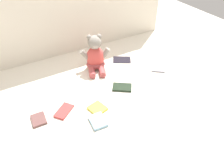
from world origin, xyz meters
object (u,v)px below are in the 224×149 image
object	(u,v)px
book_case_0	(64,111)
book_case_4	(158,69)
book_case_1	(98,121)
book_case_2	(97,108)
book_case_5	(39,119)
teddy_bear	(95,56)
book_case_6	(122,60)
book_case_3	(122,87)

from	to	relation	value
book_case_0	book_case_4	bearing A→B (deg)	56.62
book_case_1	book_case_4	distance (m)	0.65
book_case_2	book_case_5	bearing A→B (deg)	-28.97
book_case_5	book_case_2	bearing A→B (deg)	167.88
teddy_bear	book_case_0	distance (m)	0.48
book_case_0	book_case_2	xyz separation A→B (m)	(0.18, -0.08, -0.00)
book_case_1	book_case_2	world-z (taller)	book_case_1
book_case_2	book_case_6	xyz separation A→B (m)	(0.40, 0.38, -0.00)
book_case_2	book_case_3	xyz separation A→B (m)	(0.23, 0.09, 0.00)
book_case_1	book_case_5	xyz separation A→B (m)	(-0.28, 0.17, -0.00)
book_case_0	book_case_1	xyz separation A→B (m)	(0.14, -0.17, 0.00)
book_case_0	book_case_1	distance (m)	0.21
book_case_2	book_case_4	xyz separation A→B (m)	(0.57, 0.15, -0.00)
teddy_bear	book_case_3	xyz separation A→B (m)	(0.05, -0.29, -0.09)
book_case_4	teddy_bear	bearing A→B (deg)	-82.80
book_case_2	book_case_6	bearing A→B (deg)	-150.91
book_case_0	book_case_5	bearing A→B (deg)	-131.51
book_case_3	book_case_5	world-z (taller)	same
teddy_bear	book_case_3	bearing A→B (deg)	-60.74
book_case_1	book_case_3	bearing A→B (deg)	-141.77
book_case_2	book_case_4	bearing A→B (deg)	179.81
book_case_2	book_case_5	distance (m)	0.33
book_case_3	book_case_6	distance (m)	0.34
book_case_3	book_case_4	world-z (taller)	book_case_3
book_case_4	book_case_5	world-z (taller)	book_case_5
book_case_0	book_case_5	distance (m)	0.14
teddy_bear	book_case_2	size ratio (longest dim) A/B	2.85
book_case_0	book_case_1	bearing A→B (deg)	0.87
book_case_1	book_case_2	distance (m)	0.10
book_case_4	book_case_5	xyz separation A→B (m)	(-0.89, -0.06, 0.00)
book_case_1	book_case_5	bearing A→B (deg)	-27.66
book_case_3	book_case_6	world-z (taller)	book_case_3
book_case_4	book_case_6	distance (m)	0.29
book_case_5	book_case_6	distance (m)	0.78
book_case_3	book_case_5	xyz separation A→B (m)	(-0.55, -0.01, 0.00)
book_case_4	book_case_5	size ratio (longest dim) A/B	1.00
teddy_bear	book_case_1	bearing A→B (deg)	-94.77
teddy_bear	book_case_5	distance (m)	0.59
teddy_bear	book_case_2	distance (m)	0.43
teddy_bear	book_case_4	world-z (taller)	teddy_bear
book_case_6	book_case_4	bearing A→B (deg)	65.72
book_case_1	book_case_3	distance (m)	0.32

